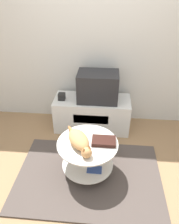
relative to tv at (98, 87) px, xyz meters
name	(u,v)px	position (x,y,z in m)	size (l,w,h in m)	color
ground_plane	(89,176)	(-0.04, -1.02, -0.72)	(12.00, 12.00, 0.00)	#93704C
wall_back	(98,40)	(-0.04, 0.32, 0.58)	(8.00, 0.05, 2.60)	silver
rug	(89,176)	(-0.04, -1.02, -0.71)	(1.74, 1.21, 0.02)	#4C423D
tv_stand	(92,113)	(-0.08, 0.00, -0.47)	(1.14, 0.48, 0.51)	silver
tv	(98,87)	(0.00, 0.00, 0.00)	(0.58, 0.39, 0.42)	#232326
speaker	(62,97)	(-0.53, -0.04, -0.16)	(0.10, 0.10, 0.10)	black
coffee_table	(88,153)	(-0.06, -0.95, -0.40)	(0.70, 0.70, 0.46)	#B2B2B7
dvd_box	(104,141)	(0.13, -0.93, -0.22)	(0.27, 0.17, 0.05)	black
cat	(79,141)	(-0.14, -1.00, -0.17)	(0.36, 0.54, 0.14)	tan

